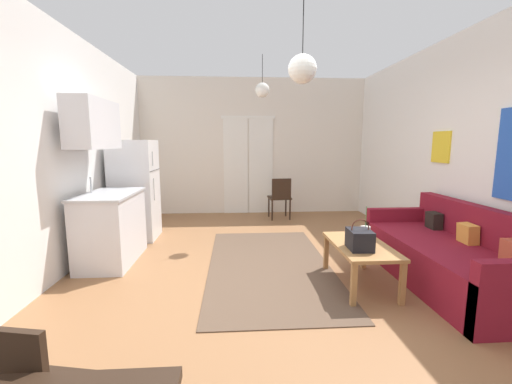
% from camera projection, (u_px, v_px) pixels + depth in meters
% --- Properties ---
extents(ground_plane, '(5.32, 7.94, 0.10)m').
position_uv_depth(ground_plane, '(273.00, 288.00, 3.55)').
color(ground_plane, '#8E603D').
extents(wall_back, '(4.92, 0.13, 2.86)m').
position_uv_depth(wall_back, '(253.00, 147.00, 6.99)').
color(wall_back, silver).
rests_on(wall_back, ground_plane).
extents(wall_right, '(0.12, 7.54, 2.86)m').
position_uv_depth(wall_right, '(498.00, 151.00, 3.47)').
color(wall_right, white).
rests_on(wall_right, ground_plane).
extents(wall_left, '(0.12, 7.54, 2.86)m').
position_uv_depth(wall_left, '(27.00, 152.00, 3.17)').
color(wall_left, white).
rests_on(wall_left, ground_plane).
extents(area_rug, '(1.48, 2.87, 0.01)m').
position_uv_depth(area_rug, '(269.00, 265.00, 4.08)').
color(area_rug, brown).
rests_on(area_rug, ground_plane).
extents(couch, '(0.90, 2.10, 0.84)m').
position_uv_depth(couch, '(452.00, 258.00, 3.51)').
color(couch, maroon).
rests_on(couch, ground_plane).
extents(coffee_table, '(0.55, 1.00, 0.45)m').
position_uv_depth(coffee_table, '(360.00, 249.00, 3.46)').
color(coffee_table, '#A87542').
rests_on(coffee_table, ground_plane).
extents(bamboo_vase, '(0.10, 0.10, 0.39)m').
position_uv_depth(bamboo_vase, '(365.00, 234.00, 3.53)').
color(bamboo_vase, beige).
rests_on(bamboo_vase, coffee_table).
extents(handbag, '(0.23, 0.30, 0.31)m').
position_uv_depth(handbag, '(360.00, 239.00, 3.28)').
color(handbag, black).
rests_on(handbag, coffee_table).
extents(refrigerator, '(0.66, 0.65, 1.56)m').
position_uv_depth(refrigerator, '(135.00, 190.00, 5.14)').
color(refrigerator, white).
rests_on(refrigerator, ground_plane).
extents(kitchen_counter, '(0.61, 1.09, 2.03)m').
position_uv_depth(kitchen_counter, '(107.00, 203.00, 4.10)').
color(kitchen_counter, silver).
rests_on(kitchen_counter, ground_plane).
extents(accent_chair, '(0.45, 0.44, 0.83)m').
position_uv_depth(accent_chair, '(280.00, 196.00, 6.47)').
color(accent_chair, black).
rests_on(accent_chair, ground_plane).
extents(pendant_lamp_near, '(0.23, 0.23, 0.87)m').
position_uv_depth(pendant_lamp_near, '(302.00, 69.00, 2.62)').
color(pendant_lamp_near, black).
extents(pendant_lamp_far, '(0.23, 0.23, 0.64)m').
position_uv_depth(pendant_lamp_far, '(262.00, 90.00, 5.08)').
color(pendant_lamp_far, black).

